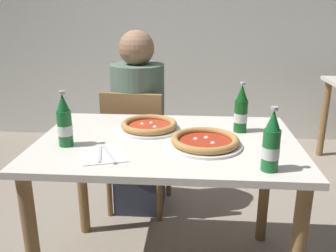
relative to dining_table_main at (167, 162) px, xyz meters
name	(u,v)px	position (x,y,z in m)	size (l,w,h in m)	color
back_wall_tiled	(184,12)	(0.00, 2.20, 0.66)	(7.00, 0.10, 2.60)	white
dining_table_main	(167,162)	(0.00, 0.00, 0.00)	(1.20, 0.80, 0.75)	silver
chair_behind_table	(137,145)	(-0.25, 0.61, -0.15)	(0.44, 0.44, 0.85)	olive
diner_seated	(139,128)	(-0.24, 0.66, -0.05)	(0.34, 0.34, 1.21)	#2D3342
pizza_margherita_near	(205,142)	(0.17, -0.07, 0.13)	(0.33, 0.33, 0.04)	white
pizza_marinara_far	(149,126)	(-0.10, 0.14, 0.14)	(0.30, 0.30, 0.04)	white
beer_bottle_left	(65,123)	(-0.44, -0.11, 0.22)	(0.07, 0.07, 0.25)	#196B2D
beer_bottle_center	(271,144)	(0.41, -0.30, 0.22)	(0.07, 0.07, 0.25)	#196B2D
beer_bottle_right	(241,111)	(0.35, 0.14, 0.22)	(0.07, 0.07, 0.25)	#14591E
napkin_with_cutlery	(105,155)	(-0.24, -0.21, 0.12)	(0.23, 0.23, 0.01)	white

